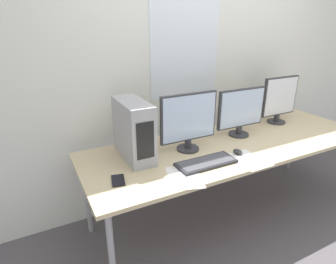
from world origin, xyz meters
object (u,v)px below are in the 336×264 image
cell_phone (118,180)px  pc_tower (134,130)px  monitor_main (189,121)px  monitor_right_near (241,111)px  monitor_right_far (279,99)px  mouse (238,152)px  keyboard (206,163)px

cell_phone → pc_tower: bearing=64.9°
monitor_main → cell_phone: 0.70m
monitor_main → monitor_right_near: monitor_main is taller
monitor_right_far → mouse: 0.92m
keyboard → cell_phone: size_ratio=2.88×
pc_tower → monitor_right_near: (0.97, -0.02, 0.01)m
monitor_right_near → mouse: monitor_right_near is taller
mouse → monitor_main: bearing=140.9°
monitor_main → cell_phone: (-0.63, -0.20, -0.23)m
keyboard → monitor_right_far: bearing=20.0°
pc_tower → keyboard: (0.41, -0.33, -0.20)m
keyboard → cell_phone: (-0.62, 0.07, -0.01)m
monitor_right_near → mouse: bearing=-131.6°
pc_tower → mouse: 0.80m
monitor_main → keyboard: monitor_main is taller
keyboard → mouse: mouse is taller
monitor_right_far → mouse: bearing=-154.9°
pc_tower → mouse: pc_tower is taller
pc_tower → cell_phone: size_ratio=2.88×
keyboard → monitor_main: bearing=87.9°
monitor_main → keyboard: 0.35m
monitor_right_far → mouse: (-0.81, -0.38, -0.22)m
monitor_right_near → keyboard: 0.68m
mouse → cell_phone: (-0.93, 0.04, -0.01)m
monitor_right_near → cell_phone: (-1.19, -0.25, -0.22)m
mouse → monitor_right_near: bearing=48.4°
pc_tower → monitor_right_near: 0.97m
mouse → keyboard: bearing=-175.1°
monitor_main → cell_phone: monitor_main is taller
pc_tower → monitor_right_far: size_ratio=0.96×
pc_tower → keyboard: 0.56m
monitor_main → mouse: bearing=-39.1°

